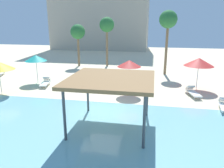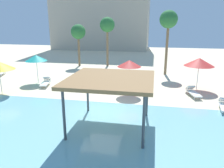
{
  "view_description": "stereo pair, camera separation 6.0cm",
  "coord_description": "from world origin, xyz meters",
  "px_view_note": "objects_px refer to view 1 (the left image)",
  "views": [
    {
      "loc": [
        3.21,
        -12.97,
        5.57
      ],
      "look_at": [
        0.31,
        2.0,
        1.3
      ],
      "focal_mm": 35.0,
      "sensor_mm": 36.0,
      "label": 1
    },
    {
      "loc": [
        3.27,
        -12.96,
        5.57
      ],
      "look_at": [
        0.31,
        2.0,
        1.3
      ],
      "focal_mm": 35.0,
      "sensor_mm": 36.0,
      "label": 2
    }
  ],
  "objects_px": {
    "beach_umbrella_red_6": "(129,64)",
    "lounge_chair_3": "(45,82)",
    "lounge_chair_2": "(193,92)",
    "beach_umbrella_teal_1": "(36,58)",
    "palm_tree_1": "(107,26)",
    "palm_tree_3": "(168,21)",
    "beach_umbrella_red_2": "(199,62)",
    "lounge_chair_4": "(1,72)",
    "shade_pavilion": "(111,81)",
    "palm_tree_2": "(78,33)"
  },
  "relations": [
    {
      "from": "beach_umbrella_red_2",
      "to": "lounge_chair_4",
      "type": "relative_size",
      "value": 1.38
    },
    {
      "from": "lounge_chair_4",
      "to": "palm_tree_1",
      "type": "distance_m",
      "value": 13.68
    },
    {
      "from": "beach_umbrella_teal_1",
      "to": "palm_tree_1",
      "type": "height_order",
      "value": "palm_tree_1"
    },
    {
      "from": "palm_tree_1",
      "to": "beach_umbrella_teal_1",
      "type": "bearing_deg",
      "value": -116.66
    },
    {
      "from": "beach_umbrella_teal_1",
      "to": "lounge_chair_3",
      "type": "distance_m",
      "value": 2.56
    },
    {
      "from": "lounge_chair_2",
      "to": "beach_umbrella_red_6",
      "type": "bearing_deg",
      "value": -101.06
    },
    {
      "from": "beach_umbrella_teal_1",
      "to": "lounge_chair_3",
      "type": "bearing_deg",
      "value": -35.01
    },
    {
      "from": "beach_umbrella_red_6",
      "to": "lounge_chair_3",
      "type": "bearing_deg",
      "value": 174.74
    },
    {
      "from": "lounge_chair_2",
      "to": "palm_tree_3",
      "type": "bearing_deg",
      "value": -179.48
    },
    {
      "from": "palm_tree_1",
      "to": "palm_tree_3",
      "type": "xyz_separation_m",
      "value": [
        7.4,
        -3.54,
        0.55
      ]
    },
    {
      "from": "lounge_chair_2",
      "to": "palm_tree_1",
      "type": "relative_size",
      "value": 0.31
    },
    {
      "from": "beach_umbrella_red_6",
      "to": "palm_tree_2",
      "type": "xyz_separation_m",
      "value": [
        -7.96,
        10.57,
        1.9
      ]
    },
    {
      "from": "palm_tree_1",
      "to": "palm_tree_3",
      "type": "bearing_deg",
      "value": -25.55
    },
    {
      "from": "lounge_chair_4",
      "to": "palm_tree_3",
      "type": "relative_size",
      "value": 0.29
    },
    {
      "from": "beach_umbrella_red_6",
      "to": "lounge_chair_2",
      "type": "bearing_deg",
      "value": 2.72
    },
    {
      "from": "beach_umbrella_red_2",
      "to": "lounge_chair_3",
      "type": "xyz_separation_m",
      "value": [
        -13.42,
        -1.51,
        -2.07
      ]
    },
    {
      "from": "shade_pavilion",
      "to": "beach_umbrella_red_6",
      "type": "bearing_deg",
      "value": 87.65
    },
    {
      "from": "lounge_chair_3",
      "to": "palm_tree_2",
      "type": "xyz_separation_m",
      "value": [
        -0.2,
        9.86,
        4.04
      ]
    },
    {
      "from": "beach_umbrella_red_2",
      "to": "palm_tree_1",
      "type": "distance_m",
      "value": 13.6
    },
    {
      "from": "beach_umbrella_teal_1",
      "to": "palm_tree_3",
      "type": "distance_m",
      "value": 14.0
    },
    {
      "from": "palm_tree_1",
      "to": "palm_tree_3",
      "type": "distance_m",
      "value": 8.22
    },
    {
      "from": "lounge_chair_3",
      "to": "lounge_chair_4",
      "type": "distance_m",
      "value": 7.61
    },
    {
      "from": "beach_umbrella_red_2",
      "to": "palm_tree_2",
      "type": "distance_m",
      "value": 16.1
    },
    {
      "from": "lounge_chair_3",
      "to": "beach_umbrella_red_2",
      "type": "bearing_deg",
      "value": 82.69
    },
    {
      "from": "palm_tree_1",
      "to": "palm_tree_3",
      "type": "relative_size",
      "value": 0.91
    },
    {
      "from": "beach_umbrella_red_2",
      "to": "shade_pavilion",
      "type": "bearing_deg",
      "value": -125.07
    },
    {
      "from": "palm_tree_2",
      "to": "palm_tree_1",
      "type": "bearing_deg",
      "value": 8.58
    },
    {
      "from": "lounge_chair_3",
      "to": "beach_umbrella_teal_1",
      "type": "bearing_deg",
      "value": -138.73
    },
    {
      "from": "palm_tree_1",
      "to": "palm_tree_2",
      "type": "height_order",
      "value": "palm_tree_1"
    },
    {
      "from": "shade_pavilion",
      "to": "beach_umbrella_red_2",
      "type": "height_order",
      "value": "shade_pavilion"
    },
    {
      "from": "shade_pavilion",
      "to": "lounge_chair_3",
      "type": "height_order",
      "value": "shade_pavilion"
    },
    {
      "from": "beach_umbrella_red_2",
      "to": "lounge_chair_2",
      "type": "xyz_separation_m",
      "value": [
        -0.6,
        -1.98,
        -2.07
      ]
    },
    {
      "from": "beach_umbrella_teal_1",
      "to": "lounge_chair_2",
      "type": "relative_size",
      "value": 1.35
    },
    {
      "from": "lounge_chair_3",
      "to": "palm_tree_3",
      "type": "xyz_separation_m",
      "value": [
        10.94,
        6.88,
        5.43
      ]
    },
    {
      "from": "beach_umbrella_red_6",
      "to": "lounge_chair_3",
      "type": "xyz_separation_m",
      "value": [
        -7.76,
        0.71,
        -2.14
      ]
    },
    {
      "from": "shade_pavilion",
      "to": "beach_umbrella_red_6",
      "type": "distance_m",
      "value": 6.22
    },
    {
      "from": "shade_pavilion",
      "to": "beach_umbrella_red_2",
      "type": "bearing_deg",
      "value": 54.93
    },
    {
      "from": "lounge_chair_4",
      "to": "beach_umbrella_red_6",
      "type": "bearing_deg",
      "value": 54.76
    },
    {
      "from": "lounge_chair_3",
      "to": "palm_tree_2",
      "type": "distance_m",
      "value": 10.65
    },
    {
      "from": "lounge_chair_3",
      "to": "palm_tree_1",
      "type": "xyz_separation_m",
      "value": [
        3.54,
        10.42,
        4.88
      ]
    },
    {
      "from": "beach_umbrella_red_6",
      "to": "palm_tree_3",
      "type": "bearing_deg",
      "value": 67.24
    },
    {
      "from": "beach_umbrella_teal_1",
      "to": "lounge_chair_4",
      "type": "relative_size",
      "value": 1.35
    },
    {
      "from": "lounge_chair_3",
      "to": "palm_tree_1",
      "type": "height_order",
      "value": "palm_tree_1"
    },
    {
      "from": "lounge_chair_2",
      "to": "palm_tree_3",
      "type": "height_order",
      "value": "palm_tree_3"
    },
    {
      "from": "lounge_chair_4",
      "to": "palm_tree_3",
      "type": "bearing_deg",
      "value": 81.26
    },
    {
      "from": "palm_tree_1",
      "to": "palm_tree_3",
      "type": "height_order",
      "value": "palm_tree_3"
    },
    {
      "from": "palm_tree_2",
      "to": "palm_tree_3",
      "type": "bearing_deg",
      "value": -14.94
    },
    {
      "from": "beach_umbrella_red_6",
      "to": "palm_tree_3",
      "type": "xyz_separation_m",
      "value": [
        3.19,
        7.6,
        3.29
      ]
    },
    {
      "from": "shade_pavilion",
      "to": "palm_tree_3",
      "type": "height_order",
      "value": "palm_tree_3"
    },
    {
      "from": "beach_umbrella_red_2",
      "to": "lounge_chair_4",
      "type": "height_order",
      "value": "beach_umbrella_red_2"
    }
  ]
}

